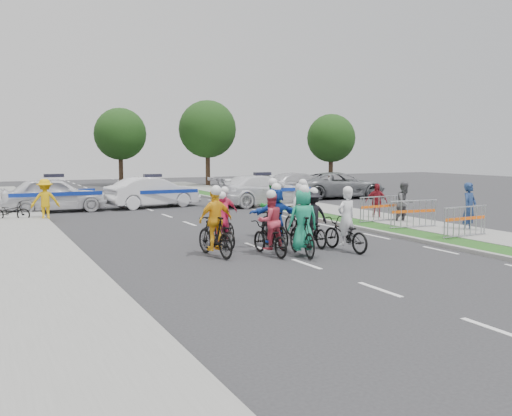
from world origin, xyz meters
name	(u,v)px	position (x,y,z in m)	size (l,w,h in m)	color
ground	(306,264)	(0.00, 0.00, 0.00)	(90.00, 90.00, 0.00)	#28282B
curb_right	(354,227)	(5.10, 5.00, 0.06)	(0.20, 60.00, 0.12)	gray
grass_strip	(369,226)	(5.80, 5.00, 0.06)	(1.20, 60.00, 0.11)	#244817
sidewalk_right	(405,223)	(7.60, 5.00, 0.07)	(2.40, 60.00, 0.13)	gray
sidewalk_left	(22,251)	(-6.50, 5.00, 0.07)	(3.00, 60.00, 0.13)	gray
rider_0	(345,230)	(2.01, 1.14, 0.63)	(0.83, 1.93, 1.91)	black
rider_1	(302,229)	(0.49, 1.04, 0.77)	(0.92, 1.96, 2.00)	black
rider_2	(270,231)	(-0.27, 1.53, 0.69)	(0.80, 1.84, 1.85)	black
rider_3	(215,229)	(-1.71, 2.04, 0.76)	(1.05, 1.95, 1.99)	black
rider_4	(312,223)	(1.60, 2.32, 0.71)	(1.04, 1.81, 1.81)	black
rider_5	(275,221)	(0.42, 2.51, 0.82)	(1.59, 1.90, 1.97)	black
rider_6	(221,229)	(-1.01, 3.30, 0.57)	(0.73, 1.72, 1.71)	black
rider_7	(301,216)	(2.08, 3.77, 0.77)	(0.88, 1.94, 1.99)	black
rider_8	(272,216)	(1.24, 4.28, 0.74)	(0.98, 2.06, 2.02)	black
rider_9	(224,220)	(-0.41, 4.51, 0.69)	(0.89, 1.69, 1.77)	black
police_car_0	(54,195)	(-4.29, 15.98, 0.82)	(1.95, 4.84, 1.65)	silver
police_car_1	(153,192)	(0.50, 15.98, 0.78)	(1.64, 4.71, 1.55)	silver
police_car_2	(262,190)	(5.93, 14.28, 0.80)	(2.25, 5.54, 1.61)	silver
civilian_sedan	(301,185)	(10.25, 17.58, 0.77)	(2.16, 5.30, 1.54)	#B9B8BE
civilian_suv	(339,185)	(12.24, 16.39, 0.79)	(2.61, 5.67, 1.57)	slate
spectator_0	(469,208)	(8.07, 2.22, 0.90)	(0.66, 0.43, 1.80)	navy
spectator_1	(405,203)	(7.62, 5.10, 0.84)	(0.82, 0.64, 1.68)	#505054
spectator_2	(376,202)	(7.39, 6.59, 0.77)	(0.91, 0.38, 1.55)	maroon
marshal_hiviz	(45,200)	(-5.07, 12.44, 0.87)	(1.13, 0.65, 1.75)	#E6AD0C
barrier_0	(465,223)	(6.70, 1.09, 0.56)	(2.00, 0.50, 1.12)	#A5A8AD
barrier_1	(414,215)	(6.70, 3.54, 0.56)	(2.00, 0.50, 1.12)	#A5A8AD
barrier_2	(379,210)	(6.70, 5.55, 0.56)	(2.00, 0.50, 1.12)	#A5A8AD
cone_0	(308,213)	(4.64, 7.51, 0.34)	(0.40, 0.40, 0.70)	#F24C0C
cone_1	(277,202)	(5.77, 12.32, 0.34)	(0.40, 0.40, 0.70)	#F24C0C
parked_bike	(10,211)	(-6.39, 13.03, 0.41)	(0.54, 1.55, 0.82)	black
tree_1	(208,129)	(9.00, 30.00, 4.54)	(4.55, 4.55, 6.82)	#382619
tree_2	(331,138)	(18.00, 26.00, 3.83)	(3.85, 3.85, 5.77)	#382619
tree_4	(120,134)	(3.00, 34.00, 4.19)	(4.20, 4.20, 6.30)	#382619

